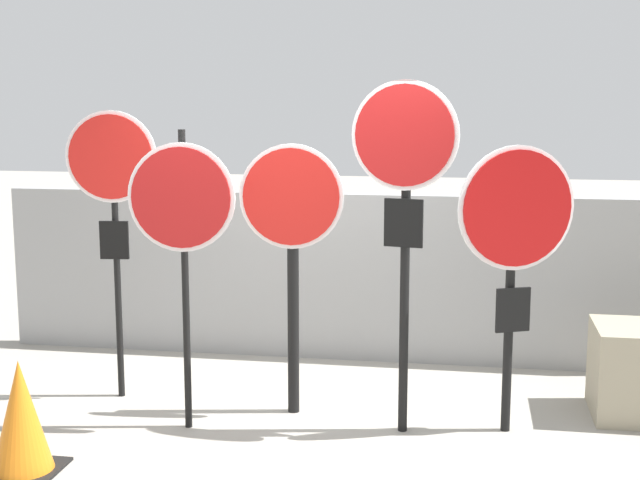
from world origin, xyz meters
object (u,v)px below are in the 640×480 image
object	(u,v)px
stop_sign_0	(112,182)
stop_sign_4	(516,231)
stop_sign_2	(292,229)
stop_sign_3	(405,179)
traffic_cone_0	(21,417)
stop_sign_1	(182,213)

from	to	relation	value
stop_sign_0	stop_sign_4	xyz separation A→B (m)	(3.05, -0.25, -0.26)
stop_sign_0	stop_sign_4	world-z (taller)	stop_sign_0
stop_sign_2	stop_sign_3	bearing A→B (deg)	-19.43
stop_sign_4	traffic_cone_0	size ratio (longest dim) A/B	2.77
stop_sign_1	stop_sign_3	distance (m)	1.57
stop_sign_4	stop_sign_3	bearing A→B (deg)	165.26
stop_sign_4	stop_sign_2	bearing A→B (deg)	151.30
stop_sign_1	stop_sign_3	world-z (taller)	stop_sign_3
stop_sign_0	stop_sign_3	xyz separation A→B (m)	(2.29, -0.38, 0.10)
stop_sign_0	stop_sign_4	distance (m)	3.08
stop_sign_0	stop_sign_2	xyz separation A→B (m)	(1.44, -0.13, -0.31)
stop_sign_2	stop_sign_0	bearing A→B (deg)	172.45
stop_sign_0	stop_sign_3	bearing A→B (deg)	-15.84
stop_sign_0	stop_sign_2	distance (m)	1.48
stop_sign_1	stop_sign_4	bearing A→B (deg)	4.96
stop_sign_3	stop_sign_1	bearing A→B (deg)	-162.35
stop_sign_3	stop_sign_0	bearing A→B (deg)	-178.78
stop_sign_1	traffic_cone_0	xyz separation A→B (m)	(-0.81, -0.89, -1.22)
stop_sign_0	stop_sign_3	distance (m)	2.32
stop_sign_0	stop_sign_3	size ratio (longest dim) A/B	0.91
stop_sign_2	traffic_cone_0	size ratio (longest dim) A/B	2.76
stop_sign_0	stop_sign_1	bearing A→B (deg)	-43.77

